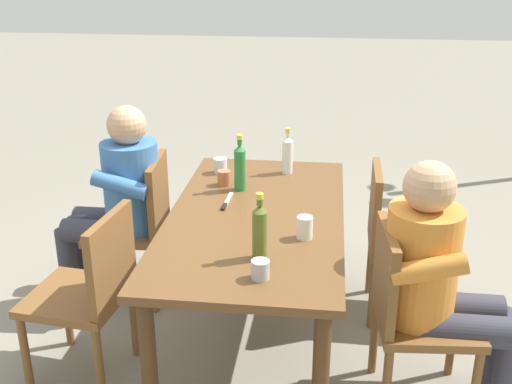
# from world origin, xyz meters

# --- Properties ---
(ground_plane) EXTENTS (24.00, 24.00, 0.00)m
(ground_plane) POSITION_xyz_m (0.00, 0.00, 0.00)
(ground_plane) COLOR gray
(dining_table) EXTENTS (1.68, 0.87, 0.74)m
(dining_table) POSITION_xyz_m (0.00, 0.00, 0.65)
(dining_table) COLOR brown
(dining_table) RESTS_ON ground_plane
(chair_near_left) EXTENTS (0.47, 0.47, 0.87)m
(chair_near_left) POSITION_xyz_m (-0.38, -0.74, 0.49)
(chair_near_left) COLOR brown
(chair_near_left) RESTS_ON ground_plane
(chair_far_right) EXTENTS (0.47, 0.47, 0.87)m
(chair_far_right) POSITION_xyz_m (0.39, 0.74, 0.49)
(chair_far_right) COLOR brown
(chair_far_right) RESTS_ON ground_plane
(chair_near_right) EXTENTS (0.49, 0.49, 0.87)m
(chair_near_right) POSITION_xyz_m (0.39, -0.74, 0.49)
(chair_near_right) COLOR brown
(chair_near_right) RESTS_ON ground_plane
(chair_far_left) EXTENTS (0.45, 0.45, 0.87)m
(chair_far_left) POSITION_xyz_m (-0.38, 0.73, 0.49)
(chair_far_left) COLOR brown
(chair_far_left) RESTS_ON ground_plane
(person_in_white_shirt) EXTENTS (0.47, 0.61, 1.18)m
(person_in_white_shirt) POSITION_xyz_m (-0.38, -0.84, 0.66)
(person_in_white_shirt) COLOR #3D70B2
(person_in_white_shirt) RESTS_ON ground_plane
(person_in_plaid_shirt) EXTENTS (0.47, 0.61, 1.18)m
(person_in_plaid_shirt) POSITION_xyz_m (0.38, 0.84, 0.66)
(person_in_plaid_shirt) COLOR orange
(person_in_plaid_shirt) RESTS_ON ground_plane
(bottle_olive) EXTENTS (0.06, 0.06, 0.30)m
(bottle_olive) POSITION_xyz_m (0.46, 0.07, 0.87)
(bottle_olive) COLOR #566623
(bottle_olive) RESTS_ON dining_table
(bottle_clear) EXTENTS (0.06, 0.06, 0.27)m
(bottle_clear) POSITION_xyz_m (-0.63, 0.11, 0.86)
(bottle_clear) COLOR white
(bottle_clear) RESTS_ON dining_table
(bottle_green) EXTENTS (0.06, 0.06, 0.31)m
(bottle_green) POSITION_xyz_m (-0.32, -0.13, 0.87)
(bottle_green) COLOR #287A38
(bottle_green) RESTS_ON dining_table
(cup_glass) EXTENTS (0.08, 0.08, 0.09)m
(cup_glass) POSITION_xyz_m (-0.58, -0.28, 0.78)
(cup_glass) COLOR silver
(cup_glass) RESTS_ON dining_table
(cup_white) EXTENTS (0.07, 0.07, 0.11)m
(cup_white) POSITION_xyz_m (0.24, 0.25, 0.79)
(cup_white) COLOR white
(cup_white) RESTS_ON dining_table
(cup_steel) EXTENTS (0.08, 0.08, 0.08)m
(cup_steel) POSITION_xyz_m (0.64, 0.10, 0.78)
(cup_steel) COLOR #B2B7BC
(cup_steel) RESTS_ON dining_table
(cup_terracotta) EXTENTS (0.07, 0.07, 0.08)m
(cup_terracotta) POSITION_xyz_m (-0.39, -0.23, 0.78)
(cup_terracotta) COLOR #BC6B47
(cup_terracotta) RESTS_ON dining_table
(table_knife) EXTENTS (0.24, 0.03, 0.01)m
(table_knife) POSITION_xyz_m (-0.12, -0.17, 0.74)
(table_knife) COLOR silver
(table_knife) RESTS_ON dining_table
(backpack_by_near_side) EXTENTS (0.29, 0.22, 0.42)m
(backpack_by_near_side) POSITION_xyz_m (-1.38, -0.36, 0.20)
(backpack_by_near_side) COLOR maroon
(backpack_by_near_side) RESTS_ON ground_plane
(backpack_by_far_side) EXTENTS (0.34, 0.24, 0.42)m
(backpack_by_far_side) POSITION_xyz_m (-1.48, -0.05, 0.20)
(backpack_by_far_side) COLOR #47663D
(backpack_by_far_side) RESTS_ON ground_plane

